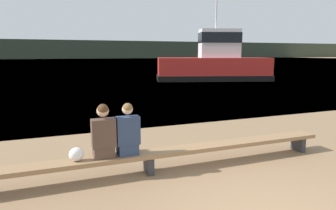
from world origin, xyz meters
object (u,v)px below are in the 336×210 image
(bench_main, at_px, (149,155))
(shopping_bag, at_px, (76,154))
(person_left, at_px, (103,134))
(person_right, at_px, (128,133))
(tugboat_red, at_px, (214,64))

(bench_main, xyz_separation_m, shopping_bag, (-1.35, -0.01, 0.20))
(person_left, height_order, person_right, person_left)
(bench_main, height_order, shopping_bag, shopping_bag)
(person_left, relative_size, person_right, 1.01)
(bench_main, distance_m, tugboat_red, 20.93)
(bench_main, relative_size, tugboat_red, 0.80)
(tugboat_red, bearing_deg, person_right, 162.97)
(tugboat_red, bearing_deg, shopping_bag, 160.92)
(bench_main, relative_size, person_left, 8.05)
(bench_main, distance_m, person_right, 0.64)
(bench_main, relative_size, person_right, 8.14)
(person_left, xyz_separation_m, shopping_bag, (-0.49, -0.01, -0.32))
(person_left, distance_m, person_right, 0.45)
(person_left, distance_m, shopping_bag, 0.59)
(bench_main, bearing_deg, tugboat_red, 56.80)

